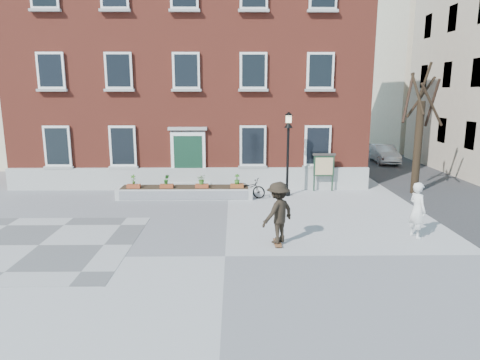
{
  "coord_description": "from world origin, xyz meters",
  "views": [
    {
      "loc": [
        0.29,
        -12.06,
        4.85
      ],
      "look_at": [
        0.5,
        4.0,
        1.5
      ],
      "focal_mm": 32.0,
      "sensor_mm": 36.0,
      "label": 1
    }
  ],
  "objects_px": {
    "bicycle": "(247,188)",
    "skateboarder": "(278,213)",
    "bystander": "(417,210)",
    "parked_car": "(384,154)",
    "lamp_post": "(288,142)",
    "notice_board": "(324,166)"
  },
  "relations": [
    {
      "from": "bicycle",
      "to": "parked_car",
      "type": "height_order",
      "value": "parked_car"
    },
    {
      "from": "parked_car",
      "to": "skateboarder",
      "type": "bearing_deg",
      "value": -116.53
    },
    {
      "from": "parked_car",
      "to": "bystander",
      "type": "height_order",
      "value": "bystander"
    },
    {
      "from": "notice_board",
      "to": "skateboarder",
      "type": "xyz_separation_m",
      "value": [
        -3.0,
        -7.49,
        -0.2
      ]
    },
    {
      "from": "bystander",
      "to": "skateboarder",
      "type": "distance_m",
      "value": 4.77
    },
    {
      "from": "bystander",
      "to": "skateboarder",
      "type": "relative_size",
      "value": 0.92
    },
    {
      "from": "parked_car",
      "to": "lamp_post",
      "type": "height_order",
      "value": "lamp_post"
    },
    {
      "from": "bystander",
      "to": "notice_board",
      "type": "distance_m",
      "value": 7.08
    },
    {
      "from": "bystander",
      "to": "lamp_post",
      "type": "xyz_separation_m",
      "value": [
        -3.63,
        5.94,
        1.59
      ]
    },
    {
      "from": "bicycle",
      "to": "skateboarder",
      "type": "bearing_deg",
      "value": -151.58
    },
    {
      "from": "lamp_post",
      "to": "skateboarder",
      "type": "height_order",
      "value": "lamp_post"
    },
    {
      "from": "lamp_post",
      "to": "skateboarder",
      "type": "bearing_deg",
      "value": -99.5
    },
    {
      "from": "skateboarder",
      "to": "parked_car",
      "type": "bearing_deg",
      "value": 60.81
    },
    {
      "from": "bystander",
      "to": "skateboarder",
      "type": "xyz_separation_m",
      "value": [
        -4.73,
        -0.63,
        0.11
      ]
    },
    {
      "from": "bystander",
      "to": "lamp_post",
      "type": "height_order",
      "value": "lamp_post"
    },
    {
      "from": "bicycle",
      "to": "lamp_post",
      "type": "xyz_separation_m",
      "value": [
        1.9,
        0.34,
        2.08
      ]
    },
    {
      "from": "bystander",
      "to": "skateboarder",
      "type": "bearing_deg",
      "value": 81.27
    },
    {
      "from": "notice_board",
      "to": "skateboarder",
      "type": "height_order",
      "value": "skateboarder"
    },
    {
      "from": "lamp_post",
      "to": "notice_board",
      "type": "height_order",
      "value": "lamp_post"
    },
    {
      "from": "parked_car",
      "to": "skateboarder",
      "type": "xyz_separation_m",
      "value": [
        -8.9,
        -15.93,
        0.44
      ]
    },
    {
      "from": "parked_car",
      "to": "skateboarder",
      "type": "distance_m",
      "value": 18.26
    },
    {
      "from": "skateboarder",
      "to": "lamp_post",
      "type": "bearing_deg",
      "value": 80.5
    }
  ]
}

